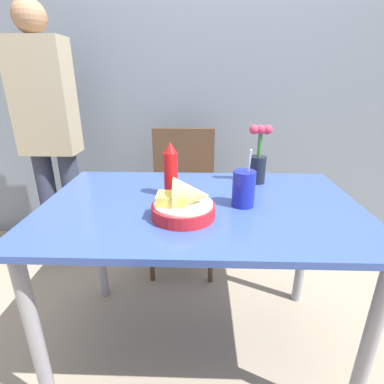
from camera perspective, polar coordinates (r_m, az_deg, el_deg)
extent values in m
plane|color=gray|center=(1.61, 1.26, -26.90)|extent=(12.00, 12.00, 0.00)
cube|color=slate|center=(2.17, 1.92, 23.98)|extent=(7.00, 0.06, 2.60)
cube|color=#334C9E|center=(1.17, 1.54, -2.64)|extent=(1.23, 0.78, 0.02)
cylinder|color=gray|center=(1.26, -27.63, -23.96)|extent=(0.05, 0.05, 0.71)
cylinder|color=gray|center=(1.25, 30.27, -24.66)|extent=(0.05, 0.05, 0.71)
cylinder|color=gray|center=(1.73, -17.44, -9.02)|extent=(0.05, 0.05, 0.71)
cylinder|color=gray|center=(1.73, 20.47, -9.46)|extent=(0.05, 0.05, 0.71)
cylinder|color=#473323|center=(1.86, -7.86, -11.22)|extent=(0.03, 0.03, 0.41)
cylinder|color=#473323|center=(1.84, 3.51, -11.49)|extent=(0.03, 0.03, 0.41)
cylinder|color=#473323|center=(2.17, -6.34, -6.11)|extent=(0.03, 0.03, 0.41)
cylinder|color=#473323|center=(2.15, 3.27, -6.27)|extent=(0.03, 0.03, 0.41)
cube|color=#473323|center=(1.90, -1.94, -2.96)|extent=(0.40, 0.40, 0.02)
cube|color=#473323|center=(1.99, -1.68, 5.53)|extent=(0.40, 0.03, 0.46)
cylinder|color=red|center=(1.05, -1.81, -3.58)|extent=(0.22, 0.22, 0.05)
cylinder|color=white|center=(1.04, -1.82, -2.24)|extent=(0.21, 0.21, 0.01)
cone|color=tan|center=(1.02, -0.29, -0.58)|extent=(0.12, 0.12, 0.12)
cube|color=#E5C14C|center=(1.02, -4.06, -1.54)|extent=(0.10, 0.08, 0.04)
cylinder|color=red|center=(1.21, -4.17, 3.32)|extent=(0.06, 0.06, 0.18)
cone|color=red|center=(1.18, -4.32, 8.49)|extent=(0.05, 0.05, 0.04)
cylinder|color=#192399|center=(1.14, 9.66, 0.64)|extent=(0.09, 0.09, 0.14)
cylinder|color=black|center=(1.14, 9.62, 0.12)|extent=(0.08, 0.08, 0.11)
cylinder|color=white|center=(1.12, 10.50, 3.57)|extent=(0.01, 0.07, 0.19)
cylinder|color=black|center=(1.40, 12.28, 4.18)|extent=(0.07, 0.07, 0.12)
cylinder|color=#33722D|center=(1.37, 12.67, 8.88)|extent=(0.02, 0.02, 0.11)
sphere|color=#DB334C|center=(1.36, 12.89, 11.52)|extent=(0.04, 0.04, 0.04)
sphere|color=#DB334C|center=(1.36, 11.65, 11.58)|extent=(0.04, 0.04, 0.04)
sphere|color=#DB334C|center=(1.37, 14.12, 11.46)|extent=(0.04, 0.04, 0.04)
cylinder|color=#2D3347|center=(2.17, -25.37, -3.04)|extent=(0.11, 0.11, 0.76)
cylinder|color=#2D3347|center=(2.10, -21.47, -3.19)|extent=(0.11, 0.11, 0.76)
cube|color=gray|center=(1.97, -26.51, 15.73)|extent=(0.32, 0.18, 0.64)
sphere|color=#997051|center=(1.99, -28.65, 27.29)|extent=(0.17, 0.17, 0.17)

